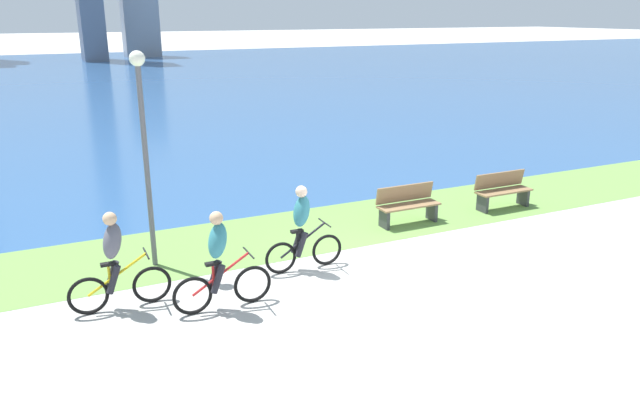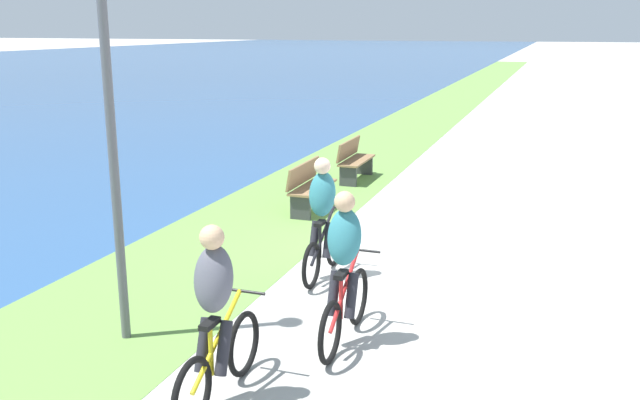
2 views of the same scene
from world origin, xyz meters
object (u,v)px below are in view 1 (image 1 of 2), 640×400
(cyclist_trailing, at_px, (220,262))
(lamppost_tall, at_px, (143,130))
(cyclist_distant_rear, at_px, (115,262))
(bench_near_path, at_px, (407,205))
(cyclist_lead, at_px, (302,228))
(bench_far_along_path, at_px, (502,191))

(cyclist_trailing, height_order, lamppost_tall, lamppost_tall)
(cyclist_distant_rear, height_order, bench_near_path, cyclist_distant_rear)
(cyclist_lead, distance_m, cyclist_distant_rear, 3.38)
(cyclist_distant_rear, relative_size, lamppost_tall, 0.42)
(bench_far_along_path, bearing_deg, cyclist_trailing, -164.22)
(cyclist_distant_rear, xyz_separation_m, bench_near_path, (6.63, 1.53, -0.39))
(bench_near_path, height_order, lamppost_tall, lamppost_tall)
(cyclist_lead, xyz_separation_m, cyclist_trailing, (-1.85, -0.89, 0.01))
(cyclist_distant_rear, bearing_deg, cyclist_trailing, -25.31)
(bench_near_path, xyz_separation_m, bench_far_along_path, (2.78, -0.03, 0.00))
(cyclist_lead, relative_size, cyclist_trailing, 0.98)
(cyclist_trailing, bearing_deg, bench_near_path, 23.86)
(cyclist_trailing, height_order, cyclist_distant_rear, cyclist_trailing)
(bench_far_along_path, bearing_deg, cyclist_distant_rear, -170.91)
(cyclist_lead, relative_size, bench_far_along_path, 1.11)
(bench_near_path, bearing_deg, cyclist_lead, -157.12)
(cyclist_trailing, bearing_deg, cyclist_lead, 25.56)
(cyclist_lead, distance_m, lamppost_tall, 3.41)
(bench_near_path, bearing_deg, cyclist_distant_rear, -166.96)
(bench_far_along_path, bearing_deg, lamppost_tall, 179.41)
(cyclist_trailing, xyz_separation_m, cyclist_distant_rear, (-1.53, 0.72, -0.00))
(cyclist_lead, bearing_deg, cyclist_distant_rear, -177.23)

